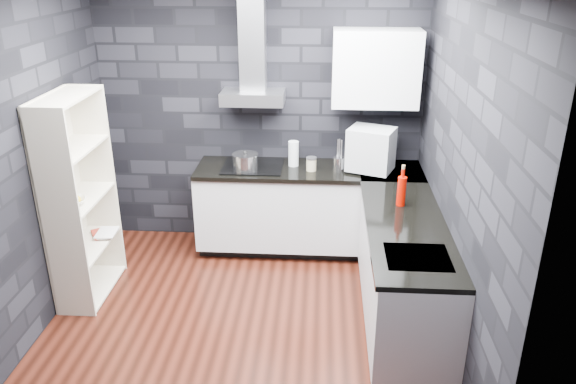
# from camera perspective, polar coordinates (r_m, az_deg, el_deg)

# --- Properties ---
(ground) EXTENTS (3.20, 3.20, 0.00)m
(ground) POSITION_cam_1_polar(r_m,az_deg,el_deg) (4.79, -4.65, -13.11)
(ground) COLOR #3A150D
(wall_back) EXTENTS (3.20, 0.05, 2.70)m
(wall_back) POSITION_cam_1_polar(r_m,az_deg,el_deg) (5.68, -2.79, 7.97)
(wall_back) COLOR black
(wall_back) RESTS_ON ground
(wall_front) EXTENTS (3.20, 0.05, 2.70)m
(wall_front) POSITION_cam_1_polar(r_m,az_deg,el_deg) (2.72, -10.40, -10.06)
(wall_front) COLOR black
(wall_front) RESTS_ON ground
(wall_left) EXTENTS (0.05, 3.20, 2.70)m
(wall_left) POSITION_cam_1_polar(r_m,az_deg,el_deg) (4.68, -25.34, 2.42)
(wall_left) COLOR black
(wall_left) RESTS_ON ground
(wall_right) EXTENTS (0.05, 3.20, 2.70)m
(wall_right) POSITION_cam_1_polar(r_m,az_deg,el_deg) (4.22, 17.15, 1.57)
(wall_right) COLOR black
(wall_right) RESTS_ON ground
(toekick_back) EXTENTS (2.18, 0.50, 0.10)m
(toekick_back) POSITION_cam_1_polar(r_m,az_deg,el_deg) (5.86, 2.03, -5.22)
(toekick_back) COLOR black
(toekick_back) RESTS_ON ground
(toekick_right) EXTENTS (0.50, 1.78, 0.10)m
(toekick_right) POSITION_cam_1_polar(r_m,az_deg,el_deg) (4.86, 11.74, -12.32)
(toekick_right) COLOR black
(toekick_right) RESTS_ON ground
(counter_back_cab) EXTENTS (2.20, 0.60, 0.76)m
(counter_back_cab) POSITION_cam_1_polar(r_m,az_deg,el_deg) (5.64, 2.08, -1.55)
(counter_back_cab) COLOR silver
(counter_back_cab) RESTS_ON ground
(counter_right_cab) EXTENTS (0.60, 1.80, 0.76)m
(counter_right_cab) POSITION_cam_1_polar(r_m,az_deg,el_deg) (4.62, 11.67, -7.95)
(counter_right_cab) COLOR silver
(counter_right_cab) RESTS_ON ground
(counter_back_top) EXTENTS (2.20, 0.62, 0.04)m
(counter_back_top) POSITION_cam_1_polar(r_m,az_deg,el_deg) (5.47, 2.14, 2.22)
(counter_back_top) COLOR black
(counter_back_top) RESTS_ON counter_back_cab
(counter_right_top) EXTENTS (0.62, 1.80, 0.04)m
(counter_right_top) POSITION_cam_1_polar(r_m,az_deg,el_deg) (4.43, 11.95, -3.50)
(counter_right_top) COLOR black
(counter_right_top) RESTS_ON counter_right_cab
(counter_corner_top) EXTENTS (0.62, 0.62, 0.04)m
(counter_corner_top) POSITION_cam_1_polar(r_m,az_deg,el_deg) (5.52, 10.47, 2.03)
(counter_corner_top) COLOR black
(counter_corner_top) RESTS_ON counter_right_cab
(hood_body) EXTENTS (0.60, 0.34, 0.12)m
(hood_body) POSITION_cam_1_polar(r_m,az_deg,el_deg) (5.45, -3.58, 9.58)
(hood_body) COLOR #A5A6AA
(hood_body) RESTS_ON wall_back
(hood_chimney) EXTENTS (0.24, 0.20, 0.90)m
(hood_chimney) POSITION_cam_1_polar(r_m,az_deg,el_deg) (5.42, -3.63, 15.00)
(hood_chimney) COLOR #A5A6AA
(hood_chimney) RESTS_ON hood_body
(upper_cabinet) EXTENTS (0.80, 0.35, 0.70)m
(upper_cabinet) POSITION_cam_1_polar(r_m,az_deg,el_deg) (5.36, 8.91, 12.30)
(upper_cabinet) COLOR silver
(upper_cabinet) RESTS_ON wall_back
(cooktop) EXTENTS (0.58, 0.50, 0.01)m
(cooktop) POSITION_cam_1_polar(r_m,az_deg,el_deg) (5.51, -3.58, 2.64)
(cooktop) COLOR black
(cooktop) RESTS_ON counter_back_top
(sink_rim) EXTENTS (0.44, 0.40, 0.01)m
(sink_rim) POSITION_cam_1_polar(r_m,az_deg,el_deg) (3.99, 13.03, -6.50)
(sink_rim) COLOR #A5A6AA
(sink_rim) RESTS_ON counter_right_top
(pot) EXTENTS (0.27, 0.27, 0.14)m
(pot) POSITION_cam_1_polar(r_m,az_deg,el_deg) (5.40, -4.36, 3.03)
(pot) COLOR #B4B3B8
(pot) RESTS_ON cooktop
(glass_vase) EXTENTS (0.11, 0.11, 0.25)m
(glass_vase) POSITION_cam_1_polar(r_m,az_deg,el_deg) (5.50, 0.56, 3.92)
(glass_vase) COLOR silver
(glass_vase) RESTS_ON counter_back_top
(storage_jar) EXTENTS (0.12, 0.12, 0.12)m
(storage_jar) POSITION_cam_1_polar(r_m,az_deg,el_deg) (5.40, 2.38, 2.79)
(storage_jar) COLOR tan
(storage_jar) RESTS_ON counter_back_top
(utensil_crock) EXTENTS (0.14, 0.14, 0.14)m
(utensil_crock) POSITION_cam_1_polar(r_m,az_deg,el_deg) (5.39, 5.17, 2.83)
(utensil_crock) COLOR #B4B3B8
(utensil_crock) RESTS_ON counter_back_top
(appliance_garage) EXTENTS (0.49, 0.44, 0.41)m
(appliance_garage) POSITION_cam_1_polar(r_m,az_deg,el_deg) (5.36, 8.43, 4.32)
(appliance_garage) COLOR #AEB1B5
(appliance_garage) RESTS_ON counter_back_top
(red_bottle) EXTENTS (0.08, 0.08, 0.25)m
(red_bottle) POSITION_cam_1_polar(r_m,az_deg,el_deg) (4.70, 11.45, 0.08)
(red_bottle) COLOR #9E0A00
(red_bottle) RESTS_ON counter_right_top
(bookshelf) EXTENTS (0.38, 0.81, 1.80)m
(bookshelf) POSITION_cam_1_polar(r_m,az_deg,el_deg) (5.08, -20.38, -0.71)
(bookshelf) COLOR beige
(bookshelf) RESTS_ON ground
(fruit_bowl) EXTENTS (0.27, 0.27, 0.05)m
(fruit_bowl) POSITION_cam_1_polar(r_m,az_deg,el_deg) (4.97, -20.97, -0.88)
(fruit_bowl) COLOR white
(fruit_bowl) RESTS_ON bookshelf
(book_red) EXTENTS (0.15, 0.10, 0.21)m
(book_red) POSITION_cam_1_polar(r_m,az_deg,el_deg) (5.35, -19.37, -3.26)
(book_red) COLOR maroon
(book_red) RESTS_ON bookshelf
(book_second) EXTENTS (0.17, 0.03, 0.24)m
(book_second) POSITION_cam_1_polar(r_m,az_deg,el_deg) (5.35, -18.96, -2.90)
(book_second) COLOR #B2B2B2
(book_second) RESTS_ON bookshelf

